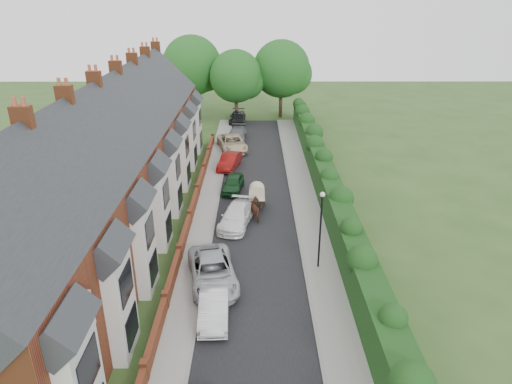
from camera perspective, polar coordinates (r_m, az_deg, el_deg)
ground at (r=25.53m, az=1.09°, el=-14.35°), size 140.00×140.00×0.00m
road at (r=34.87m, az=-0.09°, el=-3.18°), size 6.00×58.00×0.02m
pavement_hedge_side at (r=35.09m, az=6.63°, el=-3.07°), size 2.20×58.00×0.12m
pavement_house_side at (r=35.05m, az=-6.41°, el=-3.09°), size 1.70×58.00×0.12m
kerb_hedge_side at (r=34.98m, az=4.92°, el=-3.08°), size 0.18×58.00×0.13m
kerb_house_side at (r=34.97m, az=-5.10°, el=-3.09°), size 0.18×58.00×0.13m
hedge at (r=34.69m, az=9.70°, el=-0.77°), size 2.10×58.00×2.85m
terrace_row at (r=33.77m, az=-18.00°, el=2.96°), size 9.05×40.50×11.50m
garden_wall_row at (r=34.12m, az=-8.28°, el=-3.23°), size 0.35×40.35×1.10m
lamppost at (r=27.42m, az=8.11°, el=-3.57°), size 0.32×0.32×5.16m
tree_far_left at (r=61.08m, az=-2.20°, el=14.12°), size 7.14×6.80×9.29m
tree_far_right at (r=63.05m, az=3.54°, el=14.94°), size 7.98×7.60×10.31m
tree_far_back at (r=64.38m, az=-7.61°, el=15.24°), size 8.40×8.00×10.82m
car_silver_a at (r=24.71m, az=-5.27°, el=-13.86°), size 1.68×4.38×1.42m
car_silver_b at (r=27.15m, az=-5.44°, el=-9.86°), size 3.68×6.04×1.57m
car_white at (r=33.48m, az=-2.50°, el=-3.06°), size 2.87×5.14×1.41m
car_green at (r=39.37m, az=-2.89°, el=1.09°), size 2.03×4.11×1.35m
car_red at (r=44.60m, az=-3.32°, el=3.89°), size 2.38×4.60×1.44m
car_beige at (r=49.89m, az=-3.00°, el=6.13°), size 3.90×6.18×1.59m
car_grey at (r=53.59m, az=-2.32°, el=7.27°), size 2.23×4.90×1.39m
car_black at (r=60.59m, az=-2.22°, el=9.22°), size 1.82×4.30×1.45m
horse at (r=34.25m, az=0.11°, el=-2.25°), size 1.36×2.02×1.57m
horse_cart at (r=35.89m, az=0.10°, el=-0.28°), size 1.30×2.88×2.08m
car_extra_far at (r=61.21m, az=-2.35°, el=9.35°), size 2.22×4.97×1.41m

